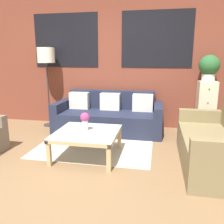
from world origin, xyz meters
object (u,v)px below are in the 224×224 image
coffee_table (87,135)px  flower_vase (85,120)px  couch_dark (109,117)px  floor_lamp (46,59)px  settee_vintage (217,145)px  drawer_cabinet (205,107)px  potted_plant (209,67)px

coffee_table → flower_vase: 0.23m
couch_dark → floor_lamp: size_ratio=1.27×
floor_lamp → coffee_table: bearing=-48.5°
settee_vintage → coffee_table: bearing=-179.7°
couch_dark → drawer_cabinet: bearing=6.8°
potted_plant → flower_vase: potted_plant is taller
couch_dark → coffee_table: couch_dark is taller
coffee_table → drawer_cabinet: drawer_cabinet is taller
potted_plant → flower_vase: 2.57m
settee_vintage → flower_vase: (-1.85, 0.04, 0.24)m
drawer_cabinet → potted_plant: (0.00, 0.00, 0.77)m
flower_vase → drawer_cabinet: bearing=37.4°
settee_vintage → drawer_cabinet: drawer_cabinet is taller
settee_vintage → flower_vase: 1.86m
potted_plant → coffee_table: bearing=-141.1°
coffee_table → drawer_cabinet: (1.91, 1.54, 0.17)m
coffee_table → flower_vase: (-0.04, 0.05, 0.22)m
settee_vintage → drawer_cabinet: (0.11, 1.54, 0.20)m
potted_plant → flower_vase: bearing=-142.6°
settee_vintage → flower_vase: settee_vintage is taller
floor_lamp → potted_plant: 3.21m
settee_vintage → floor_lamp: size_ratio=0.99×
drawer_cabinet → settee_vintage: bearing=-93.9°
floor_lamp → settee_vintage: bearing=-25.2°
couch_dark → floor_lamp: floor_lamp is taller
potted_plant → drawer_cabinet: bearing=-90.0°
coffee_table → floor_lamp: floor_lamp is taller
settee_vintage → potted_plant: (0.11, 1.54, 0.97)m
floor_lamp → drawer_cabinet: 3.34m
coffee_table → potted_plant: bearing=38.9°
couch_dark → flower_vase: couch_dark is taller
coffee_table → potted_plant: 2.63m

